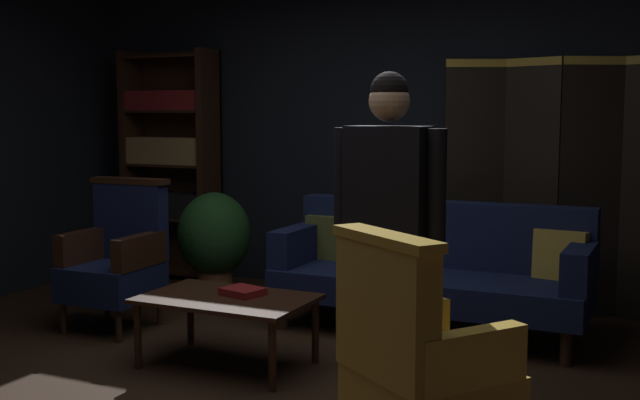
{
  "coord_description": "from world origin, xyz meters",
  "views": [
    {
      "loc": [
        2.12,
        -3.7,
        1.51
      ],
      "look_at": [
        0.0,
        0.8,
        0.95
      ],
      "focal_mm": 44.38,
      "sensor_mm": 36.0,
      "label": 1
    }
  ],
  "objects_px": {
    "standing_figure": "(388,211)",
    "armchair_wing_left": "(117,258)",
    "potted_plant": "(214,239)",
    "coffee_table": "(227,304)",
    "folding_screen": "(560,183)",
    "bookshelf": "(171,161)",
    "book_red_leather": "(243,291)",
    "velvet_couch": "(433,266)",
    "armchair_gilt_accent": "(418,364)"
  },
  "relations": [
    {
      "from": "standing_figure",
      "to": "armchair_wing_left",
      "type": "bearing_deg",
      "value": 163.1
    },
    {
      "from": "potted_plant",
      "to": "coffee_table",
      "type": "bearing_deg",
      "value": -54.62
    },
    {
      "from": "armchair_wing_left",
      "to": "folding_screen",
      "type": "bearing_deg",
      "value": 31.74
    },
    {
      "from": "bookshelf",
      "to": "book_red_leather",
      "type": "height_order",
      "value": "bookshelf"
    },
    {
      "from": "folding_screen",
      "to": "velvet_couch",
      "type": "relative_size",
      "value": 0.9
    },
    {
      "from": "armchair_gilt_accent",
      "to": "armchair_wing_left",
      "type": "height_order",
      "value": "same"
    },
    {
      "from": "folding_screen",
      "to": "book_red_leather",
      "type": "distance_m",
      "value": 2.57
    },
    {
      "from": "coffee_table",
      "to": "standing_figure",
      "type": "height_order",
      "value": "standing_figure"
    },
    {
      "from": "velvet_couch",
      "to": "coffee_table",
      "type": "distance_m",
      "value": 1.53
    },
    {
      "from": "potted_plant",
      "to": "bookshelf",
      "type": "bearing_deg",
      "value": 143.08
    },
    {
      "from": "velvet_couch",
      "to": "coffee_table",
      "type": "relative_size",
      "value": 2.12
    },
    {
      "from": "book_red_leather",
      "to": "velvet_couch",
      "type": "bearing_deg",
      "value": 55.26
    },
    {
      "from": "armchair_gilt_accent",
      "to": "potted_plant",
      "type": "height_order",
      "value": "armchair_gilt_accent"
    },
    {
      "from": "bookshelf",
      "to": "velvet_couch",
      "type": "distance_m",
      "value": 2.87
    },
    {
      "from": "armchair_gilt_accent",
      "to": "armchair_wing_left",
      "type": "distance_m",
      "value": 2.94
    },
    {
      "from": "armchair_wing_left",
      "to": "potted_plant",
      "type": "height_order",
      "value": "armchair_wing_left"
    },
    {
      "from": "coffee_table",
      "to": "armchair_wing_left",
      "type": "height_order",
      "value": "armchair_wing_left"
    },
    {
      "from": "book_red_leather",
      "to": "armchair_wing_left",
      "type": "bearing_deg",
      "value": 165.22
    },
    {
      "from": "armchair_gilt_accent",
      "to": "potted_plant",
      "type": "xyz_separation_m",
      "value": [
        -2.43,
        2.26,
        0.01
      ]
    },
    {
      "from": "folding_screen",
      "to": "standing_figure",
      "type": "height_order",
      "value": "folding_screen"
    },
    {
      "from": "folding_screen",
      "to": "velvet_couch",
      "type": "bearing_deg",
      "value": -130.37
    },
    {
      "from": "velvet_couch",
      "to": "book_red_leather",
      "type": "xyz_separation_m",
      "value": [
        -0.81,
        -1.17,
        -0.01
      ]
    },
    {
      "from": "armchair_wing_left",
      "to": "armchair_gilt_accent",
      "type": "bearing_deg",
      "value": -26.65
    },
    {
      "from": "potted_plant",
      "to": "book_red_leather",
      "type": "xyz_separation_m",
      "value": [
        1.01,
        -1.26,
        -0.06
      ]
    },
    {
      "from": "standing_figure",
      "to": "book_red_leather",
      "type": "xyz_separation_m",
      "value": [
        -1.05,
        0.37,
        -0.58
      ]
    },
    {
      "from": "armchair_wing_left",
      "to": "book_red_leather",
      "type": "bearing_deg",
      "value": -14.78
    },
    {
      "from": "book_red_leather",
      "to": "standing_figure",
      "type": "bearing_deg",
      "value": -19.27
    },
    {
      "from": "folding_screen",
      "to": "coffee_table",
      "type": "distance_m",
      "value": 2.68
    },
    {
      "from": "bookshelf",
      "to": "armchair_wing_left",
      "type": "distance_m",
      "value": 1.83
    },
    {
      "from": "folding_screen",
      "to": "velvet_couch",
      "type": "xyz_separation_m",
      "value": [
        -0.7,
        -0.83,
        -0.53
      ]
    },
    {
      "from": "folding_screen",
      "to": "coffee_table",
      "type": "bearing_deg",
      "value": -127.25
    },
    {
      "from": "bookshelf",
      "to": "armchair_gilt_accent",
      "type": "distance_m",
      "value": 4.45
    },
    {
      "from": "bookshelf",
      "to": "armchair_gilt_accent",
      "type": "xyz_separation_m",
      "value": [
        3.31,
        -2.91,
        -0.57
      ]
    },
    {
      "from": "folding_screen",
      "to": "velvet_couch",
      "type": "distance_m",
      "value": 1.21
    },
    {
      "from": "armchair_gilt_accent",
      "to": "armchair_wing_left",
      "type": "xyz_separation_m",
      "value": [
        -2.62,
        1.32,
        0.0
      ]
    },
    {
      "from": "folding_screen",
      "to": "armchair_wing_left",
      "type": "height_order",
      "value": "folding_screen"
    },
    {
      "from": "velvet_couch",
      "to": "armchair_gilt_accent",
      "type": "bearing_deg",
      "value": -74.38
    },
    {
      "from": "bookshelf",
      "to": "book_red_leather",
      "type": "distance_m",
      "value": 2.76
    },
    {
      "from": "folding_screen",
      "to": "armchair_gilt_accent",
      "type": "xyz_separation_m",
      "value": [
        -0.09,
        -3.0,
        -0.5
      ]
    },
    {
      "from": "folding_screen",
      "to": "potted_plant",
      "type": "height_order",
      "value": "folding_screen"
    },
    {
      "from": "coffee_table",
      "to": "standing_figure",
      "type": "distance_m",
      "value": 1.32
    },
    {
      "from": "folding_screen",
      "to": "armchair_wing_left",
      "type": "xyz_separation_m",
      "value": [
        -2.72,
        -1.68,
        -0.5
      ]
    },
    {
      "from": "armchair_wing_left",
      "to": "standing_figure",
      "type": "height_order",
      "value": "standing_figure"
    },
    {
      "from": "armchair_gilt_accent",
      "to": "potted_plant",
      "type": "relative_size",
      "value": 1.19
    },
    {
      "from": "standing_figure",
      "to": "coffee_table",
      "type": "bearing_deg",
      "value": 165.36
    },
    {
      "from": "bookshelf",
      "to": "book_red_leather",
      "type": "bearing_deg",
      "value": -45.43
    },
    {
      "from": "potted_plant",
      "to": "velvet_couch",
      "type": "bearing_deg",
      "value": -2.57
    },
    {
      "from": "folding_screen",
      "to": "bookshelf",
      "type": "relative_size",
      "value": 0.93
    },
    {
      "from": "coffee_table",
      "to": "potted_plant",
      "type": "bearing_deg",
      "value": 125.38
    },
    {
      "from": "standing_figure",
      "to": "book_red_leather",
      "type": "relative_size",
      "value": 7.44
    }
  ]
}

